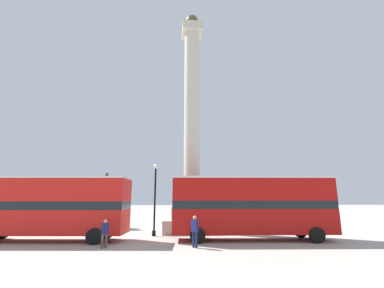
{
  "coord_description": "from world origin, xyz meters",
  "views": [
    {
      "loc": [
        -2.03,
        -23.81,
        2.79
      ],
      "look_at": [
        0.0,
        0.0,
        7.94
      ],
      "focal_mm": 24.0,
      "sensor_mm": 36.0,
      "label": 1
    }
  ],
  "objects_px": {
    "pedestrian_near_lamp": "(105,232)",
    "pedestrian_by_plinth": "(195,229)",
    "monument_column": "(192,158)",
    "bus_b": "(251,205)",
    "equestrian_statue": "(104,213)",
    "street_lamp": "(155,198)",
    "bus_a": "(49,205)"
  },
  "relations": [
    {
      "from": "bus_b",
      "to": "pedestrian_by_plinth",
      "type": "relative_size",
      "value": 6.18
    },
    {
      "from": "pedestrian_near_lamp",
      "to": "pedestrian_by_plinth",
      "type": "xyz_separation_m",
      "value": [
        5.3,
        -0.34,
        0.16
      ]
    },
    {
      "from": "bus_a",
      "to": "pedestrian_near_lamp",
      "type": "height_order",
      "value": "bus_a"
    },
    {
      "from": "monument_column",
      "to": "street_lamp",
      "type": "relative_size",
      "value": 3.94
    },
    {
      "from": "pedestrian_near_lamp",
      "to": "bus_a",
      "type": "bearing_deg",
      "value": -64.05
    },
    {
      "from": "monument_column",
      "to": "pedestrian_by_plinth",
      "type": "height_order",
      "value": "monument_column"
    },
    {
      "from": "bus_b",
      "to": "pedestrian_by_plinth",
      "type": "bearing_deg",
      "value": -146.63
    },
    {
      "from": "bus_a",
      "to": "pedestrian_by_plinth",
      "type": "bearing_deg",
      "value": -12.6
    },
    {
      "from": "bus_a",
      "to": "pedestrian_by_plinth",
      "type": "relative_size",
      "value": 6.06
    },
    {
      "from": "equestrian_statue",
      "to": "bus_a",
      "type": "bearing_deg",
      "value": -71.72
    },
    {
      "from": "bus_b",
      "to": "street_lamp",
      "type": "xyz_separation_m",
      "value": [
        -6.98,
        2.72,
        0.46
      ]
    },
    {
      "from": "monument_column",
      "to": "pedestrian_near_lamp",
      "type": "distance_m",
      "value": 11.11
    },
    {
      "from": "monument_column",
      "to": "equestrian_statue",
      "type": "distance_m",
      "value": 10.49
    },
    {
      "from": "bus_a",
      "to": "bus_b",
      "type": "bearing_deg",
      "value": 2.15
    },
    {
      "from": "street_lamp",
      "to": "pedestrian_by_plinth",
      "type": "distance_m",
      "value": 6.08
    },
    {
      "from": "monument_column",
      "to": "bus_a",
      "type": "height_order",
      "value": "monument_column"
    },
    {
      "from": "bus_a",
      "to": "monument_column",
      "type": "bearing_deg",
      "value": 29.75
    },
    {
      "from": "monument_column",
      "to": "pedestrian_by_plinth",
      "type": "bearing_deg",
      "value": -93.66
    },
    {
      "from": "street_lamp",
      "to": "pedestrian_near_lamp",
      "type": "relative_size",
      "value": 3.45
    },
    {
      "from": "monument_column",
      "to": "equestrian_statue",
      "type": "bearing_deg",
      "value": 158.51
    },
    {
      "from": "monument_column",
      "to": "equestrian_statue",
      "type": "xyz_separation_m",
      "value": [
        -8.53,
        3.36,
        -5.11
      ]
    },
    {
      "from": "pedestrian_near_lamp",
      "to": "pedestrian_by_plinth",
      "type": "relative_size",
      "value": 0.89
    },
    {
      "from": "bus_b",
      "to": "equestrian_statue",
      "type": "distance_m",
      "value": 15.19
    },
    {
      "from": "pedestrian_near_lamp",
      "to": "pedestrian_by_plinth",
      "type": "height_order",
      "value": "pedestrian_by_plinth"
    },
    {
      "from": "monument_column",
      "to": "street_lamp",
      "type": "xyz_separation_m",
      "value": [
        -3.2,
        -2.78,
        -3.71
      ]
    },
    {
      "from": "street_lamp",
      "to": "pedestrian_near_lamp",
      "type": "bearing_deg",
      "value": -118.5
    },
    {
      "from": "bus_a",
      "to": "pedestrian_by_plinth",
      "type": "distance_m",
      "value": 10.47
    },
    {
      "from": "pedestrian_by_plinth",
      "to": "bus_a",
      "type": "bearing_deg",
      "value": -141.74
    },
    {
      "from": "street_lamp",
      "to": "monument_column",
      "type": "bearing_deg",
      "value": 41.0
    },
    {
      "from": "bus_a",
      "to": "pedestrian_by_plinth",
      "type": "height_order",
      "value": "bus_a"
    },
    {
      "from": "monument_column",
      "to": "bus_a",
      "type": "relative_size",
      "value": 1.99
    },
    {
      "from": "monument_column",
      "to": "bus_b",
      "type": "height_order",
      "value": "monument_column"
    }
  ]
}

